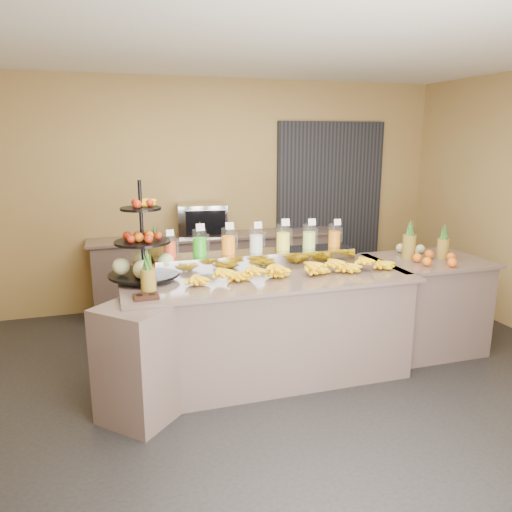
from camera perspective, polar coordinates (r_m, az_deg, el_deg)
name	(u,v)px	position (r m, az deg, el deg)	size (l,w,h in m)	color
ground	(278,389)	(4.41, 2.54, -14.96)	(6.00, 6.00, 0.00)	black
room_envelope	(271,162)	(4.69, 1.69, 10.72)	(6.04, 5.02, 2.82)	olive
buffet_counter	(256,329)	(4.41, 0.02, -8.30)	(2.75, 1.25, 0.93)	gray
right_counter	(425,304)	(5.31, 18.71, -5.19)	(1.08, 0.88, 0.93)	gray
back_ledge	(218,271)	(6.26, -4.33, -1.72)	(3.10, 0.55, 0.93)	gray
pitcher_tray	(256,260)	(4.56, 0.02, -0.43)	(1.85, 0.30, 0.15)	gray
juice_pitcher_orange_a	(170,248)	(4.36, -9.82, 0.95)	(0.11, 0.11, 0.26)	silver
juice_pitcher_green	(200,244)	(4.40, -6.47, 1.35)	(0.13, 0.13, 0.31)	silver
juice_pitcher_orange_b	(228,242)	(4.45, -3.18, 1.56)	(0.13, 0.13, 0.31)	silver
juice_pitcher_milk	(256,241)	(4.52, 0.02, 1.73)	(0.12, 0.13, 0.30)	silver
juice_pitcher_lemon	(283,239)	(4.60, 3.12, 1.98)	(0.13, 0.13, 0.31)	silver
juice_pitcher_lime	(309,238)	(4.70, 6.10, 2.10)	(0.12, 0.13, 0.30)	silver
juice_pitcher_orange_c	(334,237)	(4.81, 8.95, 2.20)	(0.12, 0.12, 0.28)	silver
banana_heap	(292,266)	(4.33, 4.12, -1.20)	(1.90, 0.17, 0.16)	yellow
fruit_stand	(148,255)	(4.25, -12.27, 0.17)	(0.73, 0.73, 0.83)	black
condiment_caddy	(146,297)	(3.80, -12.46, -4.55)	(0.18, 0.14, 0.03)	black
pineapple_left_a	(148,278)	(3.87, -12.22, -2.43)	(0.12, 0.12, 0.35)	brown
pineapple_left_b	(155,253)	(4.55, -11.42, 0.38)	(0.14, 0.14, 0.43)	brown
right_fruit_pile	(430,253)	(5.10, 19.27, 0.29)	(0.44, 0.42, 0.23)	brown
oven_warmer	(202,220)	(6.09, -6.17, 4.12)	(0.58, 0.40, 0.39)	gray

